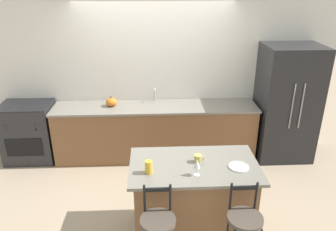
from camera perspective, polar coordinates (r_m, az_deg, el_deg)
name	(u,v)px	position (r m, az deg, el deg)	size (l,w,h in m)	color
ground_plane	(156,167)	(5.37, -2.05, -8.89)	(18.00, 18.00, 0.00)	tan
wall_back	(155,74)	(5.47, -2.36, 7.25)	(6.00, 0.07, 2.70)	silver
back_counter	(156,131)	(5.48, -2.18, -2.68)	(3.29, 0.69, 0.92)	brown
sink_faucet	(155,93)	(5.44, -2.30, 3.90)	(0.02, 0.13, 0.22)	#ADAFB5
kitchen_island	(193,198)	(3.93, 4.37, -14.22)	(1.43, 0.84, 0.93)	brown
refrigerator	(286,103)	(5.65, 19.90, 2.03)	(0.89, 0.77, 1.88)	#232326
oven_range	(30,132)	(5.84, -22.95, -2.66)	(0.79, 0.63, 0.97)	#28282B
bar_stool_near	(158,231)	(3.35, -1.76, -19.43)	(0.35, 0.35, 1.04)	black
bar_stool_far	(244,229)	(3.45, 13.05, -18.64)	(0.35, 0.35, 1.04)	black
dinner_plate	(239,167)	(3.68, 12.19, -8.69)	(0.23, 0.23, 0.02)	white
wine_glass	(197,164)	(3.42, 5.08, -8.40)	(0.07, 0.07, 0.19)	white
coffee_mug	(198,158)	(3.70, 5.25, -7.46)	(0.12, 0.09, 0.09)	#C1B251
tumbler_cup	(149,167)	(3.48, -3.39, -8.94)	(0.08, 0.08, 0.14)	gold
pumpkin_decoration	(111,102)	(5.33, -9.84, 2.34)	(0.18, 0.18, 0.16)	orange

